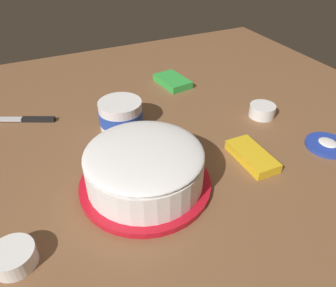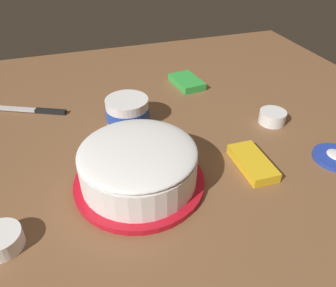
{
  "view_description": "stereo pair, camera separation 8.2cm",
  "coord_description": "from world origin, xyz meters",
  "px_view_note": "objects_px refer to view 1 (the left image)",
  "views": [
    {
      "loc": [
        -0.64,
        0.33,
        0.52
      ],
      "look_at": [
        -0.04,
        0.05,
        0.04
      ],
      "focal_mm": 35.07,
      "sensor_mm": 36.0,
      "label": 1
    },
    {
      "loc": [
        -0.67,
        0.26,
        0.52
      ],
      "look_at": [
        -0.04,
        0.05,
        0.04
      ],
      "focal_mm": 35.07,
      "sensor_mm": 36.0,
      "label": 2
    }
  ],
  "objects_px": {
    "frosted_cake": "(145,169)",
    "frosting_tub_lid": "(327,145)",
    "spreading_knife": "(22,119)",
    "frosting_tub": "(121,114)",
    "sprinkle_bowl_pink": "(13,257)",
    "sprinkle_bowl_blue": "(262,110)",
    "candy_box_lower": "(252,156)",
    "candy_box_upper": "(173,81)"
  },
  "relations": [
    {
      "from": "frosting_tub_lid",
      "to": "sprinkle_bowl_blue",
      "type": "distance_m",
      "value": 0.21
    },
    {
      "from": "frosted_cake",
      "to": "candy_box_lower",
      "type": "bearing_deg",
      "value": -95.54
    },
    {
      "from": "frosted_cake",
      "to": "sprinkle_bowl_pink",
      "type": "relative_size",
      "value": 3.75
    },
    {
      "from": "frosting_tub",
      "to": "candy_box_upper",
      "type": "height_order",
      "value": "frosting_tub"
    },
    {
      "from": "frosting_tub",
      "to": "spreading_knife",
      "type": "xyz_separation_m",
      "value": [
        0.15,
        0.26,
        -0.04
      ]
    },
    {
      "from": "frosted_cake",
      "to": "spreading_knife",
      "type": "xyz_separation_m",
      "value": [
        0.41,
        0.23,
        -0.05
      ]
    },
    {
      "from": "frosting_tub_lid",
      "to": "sprinkle_bowl_blue",
      "type": "relative_size",
      "value": 1.45
    },
    {
      "from": "candy_box_lower",
      "to": "candy_box_upper",
      "type": "relative_size",
      "value": 1.06
    },
    {
      "from": "frosted_cake",
      "to": "frosting_tub_lid",
      "type": "height_order",
      "value": "frosted_cake"
    },
    {
      "from": "frosted_cake",
      "to": "candy_box_lower",
      "type": "xyz_separation_m",
      "value": [
        -0.03,
        -0.28,
        -0.04
      ]
    },
    {
      "from": "frosted_cake",
      "to": "frosting_tub_lid",
      "type": "relative_size",
      "value": 2.67
    },
    {
      "from": "frosting_tub",
      "to": "spreading_knife",
      "type": "bearing_deg",
      "value": 59.04
    },
    {
      "from": "frosting_tub_lid",
      "to": "candy_box_lower",
      "type": "xyz_separation_m",
      "value": [
        0.04,
        0.21,
        0.01
      ]
    },
    {
      "from": "frosting_tub",
      "to": "sprinkle_bowl_pink",
      "type": "relative_size",
      "value": 1.57
    },
    {
      "from": "frosting_tub",
      "to": "sprinkle_bowl_blue",
      "type": "relative_size",
      "value": 1.62
    },
    {
      "from": "frosting_tub_lid",
      "to": "candy_box_lower",
      "type": "bearing_deg",
      "value": 79.69
    },
    {
      "from": "frosted_cake",
      "to": "sprinkle_bowl_blue",
      "type": "xyz_separation_m",
      "value": [
        0.13,
        -0.43,
        -0.03
      ]
    },
    {
      "from": "frosting_tub_lid",
      "to": "sprinkle_bowl_blue",
      "type": "height_order",
      "value": "sprinkle_bowl_blue"
    },
    {
      "from": "frosting_tub",
      "to": "candy_box_lower",
      "type": "distance_m",
      "value": 0.38
    },
    {
      "from": "sprinkle_bowl_pink",
      "to": "candy_box_lower",
      "type": "bearing_deg",
      "value": -83.97
    },
    {
      "from": "candy_box_lower",
      "to": "sprinkle_bowl_blue",
      "type": "bearing_deg",
      "value": -43.72
    },
    {
      "from": "sprinkle_bowl_pink",
      "to": "sprinkle_bowl_blue",
      "type": "xyz_separation_m",
      "value": [
        0.22,
        -0.72,
        0.0
      ]
    },
    {
      "from": "sprinkle_bowl_pink",
      "to": "candy_box_upper",
      "type": "height_order",
      "value": "sprinkle_bowl_pink"
    },
    {
      "from": "frosting_tub",
      "to": "candy_box_upper",
      "type": "distance_m",
      "value": 0.31
    },
    {
      "from": "frosted_cake",
      "to": "frosting_tub_lid",
      "type": "bearing_deg",
      "value": -97.64
    },
    {
      "from": "sprinkle_bowl_blue",
      "to": "candy_box_upper",
      "type": "distance_m",
      "value": 0.34
    },
    {
      "from": "frosting_tub_lid",
      "to": "candy_box_upper",
      "type": "distance_m",
      "value": 0.55
    },
    {
      "from": "frosted_cake",
      "to": "sprinkle_bowl_blue",
      "type": "bearing_deg",
      "value": -72.77
    },
    {
      "from": "sprinkle_bowl_pink",
      "to": "sprinkle_bowl_blue",
      "type": "height_order",
      "value": "sprinkle_bowl_blue"
    },
    {
      "from": "candy_box_upper",
      "to": "frosting_tub_lid",
      "type": "bearing_deg",
      "value": -165.39
    },
    {
      "from": "frosting_tub",
      "to": "spreading_knife",
      "type": "relative_size",
      "value": 0.56
    },
    {
      "from": "frosting_tub_lid",
      "to": "spreading_knife",
      "type": "bearing_deg",
      "value": 56.22
    },
    {
      "from": "sprinkle_bowl_blue",
      "to": "candy_box_lower",
      "type": "relative_size",
      "value": 0.54
    },
    {
      "from": "frosting_tub",
      "to": "spreading_knife",
      "type": "height_order",
      "value": "frosting_tub"
    },
    {
      "from": "sprinkle_bowl_blue",
      "to": "candy_box_lower",
      "type": "bearing_deg",
      "value": 135.65
    },
    {
      "from": "spreading_knife",
      "to": "sprinkle_bowl_pink",
      "type": "bearing_deg",
      "value": 173.2
    },
    {
      "from": "sprinkle_bowl_pink",
      "to": "frosting_tub",
      "type": "bearing_deg",
      "value": -42.54
    },
    {
      "from": "frosting_tub_lid",
      "to": "frosting_tub",
      "type": "bearing_deg",
      "value": 54.71
    },
    {
      "from": "frosting_tub",
      "to": "sprinkle_bowl_blue",
      "type": "height_order",
      "value": "frosting_tub"
    },
    {
      "from": "frosting_tub",
      "to": "sprinkle_bowl_pink",
      "type": "bearing_deg",
      "value": 137.46
    },
    {
      "from": "frosting_tub",
      "to": "frosting_tub_lid",
      "type": "height_order",
      "value": "frosting_tub"
    },
    {
      "from": "sprinkle_bowl_blue",
      "to": "frosted_cake",
      "type": "bearing_deg",
      "value": 107.23
    }
  ]
}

